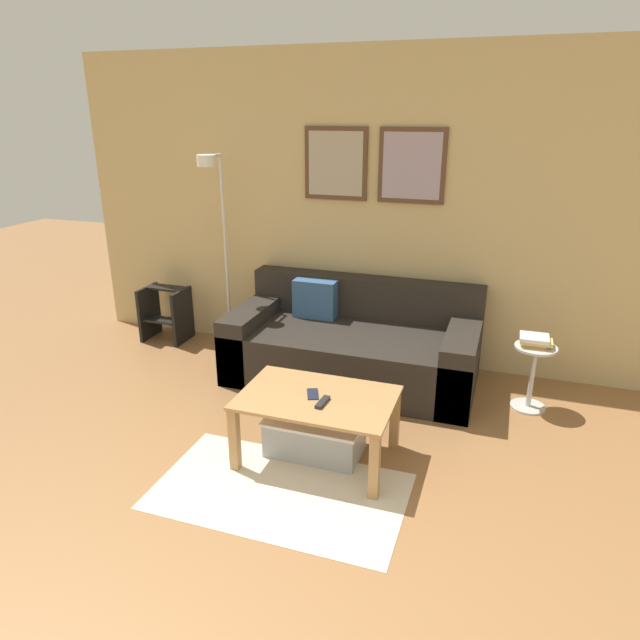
{
  "coord_description": "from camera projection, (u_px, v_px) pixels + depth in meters",
  "views": [
    {
      "loc": [
        1.01,
        -1.09,
        2.07
      ],
      "look_at": [
        -0.06,
        2.03,
        0.85
      ],
      "focal_mm": 32.0,
      "sensor_mm": 36.0,
      "label": 1
    }
  ],
  "objects": [
    {
      "name": "coffee_table",
      "position": [
        317.0,
        407.0,
        3.49
      ],
      "size": [
        0.94,
        0.62,
        0.43
      ],
      "color": "#AD7F4C",
      "rests_on": "ground_plane"
    },
    {
      "name": "storage_bin",
      "position": [
        315.0,
        435.0,
        3.62
      ],
      "size": [
        0.61,
        0.36,
        0.25
      ],
      "color": "#9EA3A8",
      "rests_on": "ground_plane"
    },
    {
      "name": "book_stack",
      "position": [
        535.0,
        340.0,
        4.05
      ],
      "size": [
        0.23,
        0.18,
        0.07
      ],
      "color": "#D18438",
      "rests_on": "side_table"
    },
    {
      "name": "wall_back",
      "position": [
        385.0,
        212.0,
        4.67
      ],
      "size": [
        5.6,
        0.09,
        2.55
      ],
      "color": "tan",
      "rests_on": "ground_plane"
    },
    {
      "name": "cell_phone",
      "position": [
        313.0,
        394.0,
        3.48
      ],
      "size": [
        0.11,
        0.15,
        0.01
      ],
      "primitive_type": "cube",
      "rotation": [
        0.0,
        0.0,
        0.39
      ],
      "color": "#1E2338",
      "rests_on": "coffee_table"
    },
    {
      "name": "floor_lamp",
      "position": [
        220.0,
        245.0,
        4.93
      ],
      "size": [
        0.27,
        0.45,
        1.73
      ],
      "color": "silver",
      "rests_on": "ground_plane"
    },
    {
      "name": "remote_control",
      "position": [
        323.0,
        402.0,
        3.37
      ],
      "size": [
        0.05,
        0.15,
        0.02
      ],
      "primitive_type": "cube",
      "rotation": [
        0.0,
        0.0,
        -0.07
      ],
      "color": "#232328",
      "rests_on": "coffee_table"
    },
    {
      "name": "step_stool",
      "position": [
        166.0,
        312.0,
        5.38
      ],
      "size": [
        0.4,
        0.33,
        0.5
      ],
      "color": "black",
      "rests_on": "ground_plane"
    },
    {
      "name": "area_rug",
      "position": [
        280.0,
        491.0,
        3.29
      ],
      "size": [
        1.44,
        0.82,
        0.01
      ],
      "primitive_type": "cube",
      "color": "beige",
      "rests_on": "ground_plane"
    },
    {
      "name": "side_table",
      "position": [
        533.0,
        372.0,
        4.11
      ],
      "size": [
        0.3,
        0.3,
        0.49
      ],
      "color": "silver",
      "rests_on": "ground_plane"
    },
    {
      "name": "couch",
      "position": [
        353.0,
        346.0,
        4.61
      ],
      "size": [
        1.95,
        0.96,
        0.76
      ],
      "color": "#28231E",
      "rests_on": "ground_plane"
    }
  ]
}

